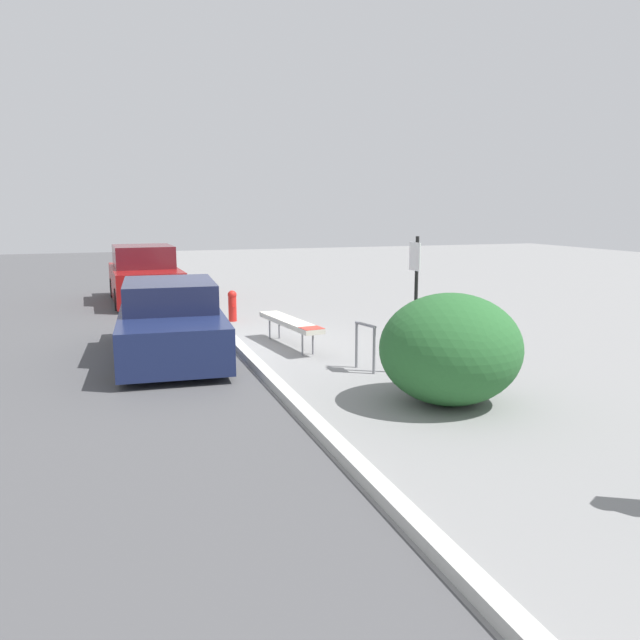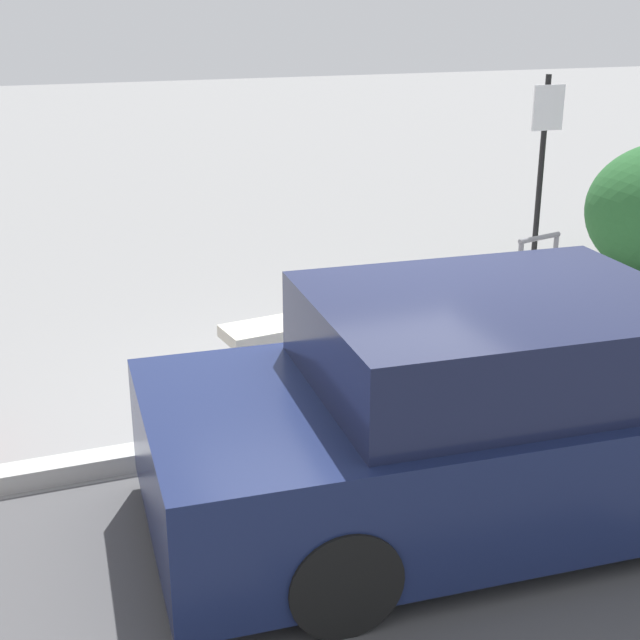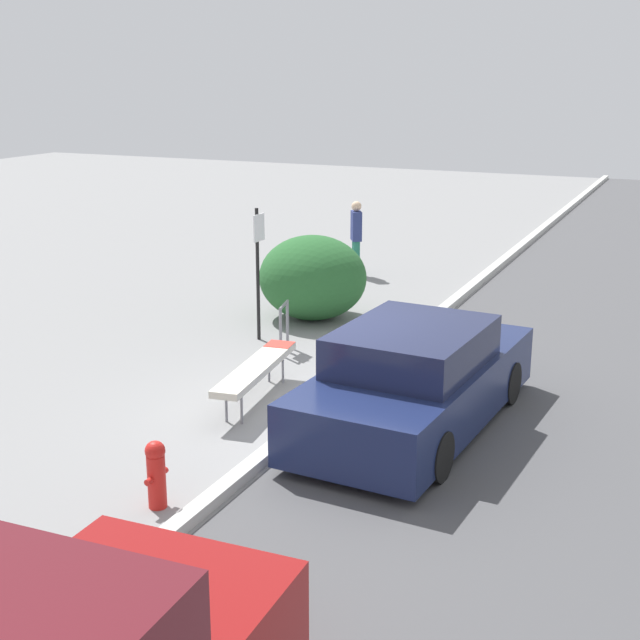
# 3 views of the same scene
# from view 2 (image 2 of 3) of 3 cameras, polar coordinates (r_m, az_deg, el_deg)

# --- Properties ---
(ground_plane) EXTENTS (60.00, 60.00, 0.00)m
(ground_plane) POSITION_cam_2_polar(r_m,az_deg,el_deg) (6.78, 3.67, -6.65)
(ground_plane) COLOR gray
(curb) EXTENTS (60.00, 0.20, 0.13)m
(curb) POSITION_cam_2_polar(r_m,az_deg,el_deg) (6.75, 3.68, -6.16)
(curb) COLOR #B7B7B2
(curb) RESTS_ON ground_plane
(bench) EXTENTS (2.40, 0.70, 0.56)m
(bench) POSITION_cam_2_polar(r_m,az_deg,el_deg) (7.56, 2.40, 0.30)
(bench) COLOR gray
(bench) RESTS_ON ground_plane
(bike_rack) EXTENTS (0.55, 0.18, 0.83)m
(bike_rack) POSITION_cam_2_polar(r_m,az_deg,el_deg) (9.16, 13.72, 3.33)
(bike_rack) COLOR gray
(bike_rack) RESTS_ON ground_plane
(sign_post) EXTENTS (0.36, 0.08, 2.30)m
(sign_post) POSITION_cam_2_polar(r_m,az_deg,el_deg) (9.77, 14.02, 9.64)
(sign_post) COLOR black
(sign_post) RESTS_ON ground_plane
(parked_car_near) EXTENTS (4.61, 2.11, 1.41)m
(parked_car_near) POSITION_cam_2_polar(r_m,az_deg,el_deg) (5.60, 12.08, -5.73)
(parked_car_near) COLOR black
(parked_car_near) RESTS_ON ground_plane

